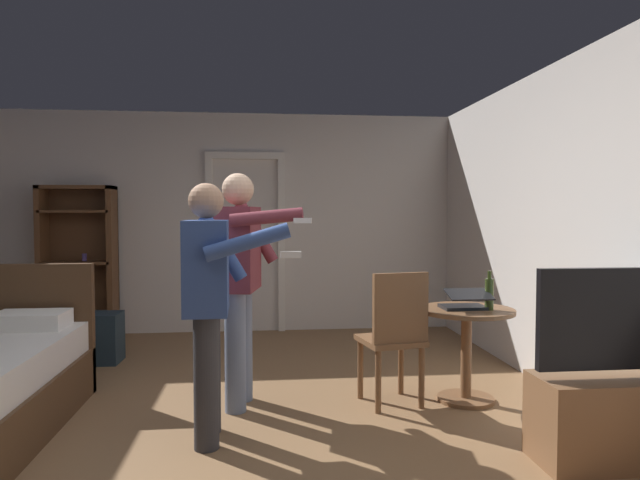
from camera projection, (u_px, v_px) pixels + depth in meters
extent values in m
plane|color=olive|center=(205.00, 447.00, 3.42)|extent=(7.46, 7.46, 0.00)
cube|color=silver|center=(231.00, 223.00, 6.79)|extent=(5.52, 0.12, 2.59)
cube|color=silver|center=(629.00, 231.00, 3.65)|extent=(0.12, 7.02, 2.59)
cube|color=white|center=(209.00, 246.00, 6.70)|extent=(0.08, 0.08, 2.05)
cube|color=white|center=(282.00, 246.00, 6.79)|extent=(0.08, 0.08, 2.05)
cube|color=white|center=(245.00, 156.00, 6.69)|extent=(0.93, 0.08, 0.08)
cube|color=#4C331E|center=(5.00, 330.00, 4.38)|extent=(1.33, 0.08, 1.02)
cube|color=white|center=(31.00, 320.00, 4.15)|extent=(0.50, 0.34, 0.12)
cube|color=brown|center=(43.00, 263.00, 6.33)|extent=(0.06, 0.32, 1.72)
cube|color=brown|center=(113.00, 262.00, 6.41)|extent=(0.06, 0.32, 1.72)
cube|color=brown|center=(77.00, 187.00, 6.33)|extent=(0.81, 0.32, 0.04)
cube|color=brown|center=(82.00, 261.00, 6.52)|extent=(0.81, 0.02, 1.72)
cube|color=brown|center=(79.00, 313.00, 6.40)|extent=(0.75, 0.32, 0.03)
cylinder|color=olive|center=(65.00, 306.00, 6.38)|extent=(0.08, 0.08, 0.13)
cube|color=brown|center=(78.00, 262.00, 6.37)|extent=(0.75, 0.32, 0.03)
cylinder|color=#51418C|center=(84.00, 257.00, 6.38)|extent=(0.05, 0.05, 0.08)
cube|color=brown|center=(77.00, 211.00, 6.35)|extent=(0.75, 0.32, 0.03)
cube|color=brown|center=(617.00, 419.00, 3.21)|extent=(0.92, 0.40, 0.49)
cube|color=black|center=(621.00, 318.00, 3.16)|extent=(0.98, 0.05, 0.57)
cube|color=#1D70AB|center=(618.00, 317.00, 3.19)|extent=(0.92, 0.01, 0.51)
cylinder|color=brown|center=(466.00, 357.00, 4.26)|extent=(0.08, 0.08, 0.67)
cylinder|color=brown|center=(466.00, 399.00, 4.27)|extent=(0.42, 0.42, 0.03)
cylinder|color=brown|center=(467.00, 310.00, 4.24)|extent=(0.70, 0.70, 0.03)
cube|color=black|center=(463.00, 307.00, 4.24)|extent=(0.32, 0.22, 0.02)
cube|color=black|center=(469.00, 294.00, 4.11)|extent=(0.32, 0.20, 0.07)
cube|color=#2B4963|center=(469.00, 294.00, 4.12)|extent=(0.29, 0.17, 0.05)
cylinder|color=#39471C|center=(489.00, 294.00, 4.17)|extent=(0.06, 0.06, 0.23)
cylinder|color=#39471C|center=(490.00, 275.00, 4.16)|extent=(0.03, 0.03, 0.06)
cylinder|color=brown|center=(401.00, 365.00, 4.42)|extent=(0.04, 0.04, 0.45)
cylinder|color=brown|center=(360.00, 369.00, 4.32)|extent=(0.04, 0.04, 0.45)
cylinder|color=brown|center=(422.00, 377.00, 4.10)|extent=(0.04, 0.04, 0.45)
cylinder|color=brown|center=(378.00, 382.00, 4.00)|extent=(0.04, 0.04, 0.45)
cube|color=brown|center=(390.00, 340.00, 4.20)|extent=(0.50, 0.50, 0.04)
cube|color=brown|center=(401.00, 308.00, 4.02)|extent=(0.42, 0.12, 0.50)
cylinder|color=#333338|center=(209.00, 370.00, 3.65)|extent=(0.15, 0.15, 0.80)
cylinder|color=#333338|center=(206.00, 383.00, 3.39)|extent=(0.15, 0.15, 0.80)
cube|color=#334C8C|center=(207.00, 266.00, 3.49)|extent=(0.27, 0.48, 0.57)
sphere|color=tan|center=(206.00, 201.00, 3.47)|extent=(0.22, 0.22, 0.22)
cylinder|color=#334C8C|center=(223.00, 247.00, 3.76)|extent=(0.32, 0.10, 0.46)
cylinder|color=#334C8C|center=(247.00, 242.00, 3.25)|extent=(0.50, 0.10, 0.23)
cube|color=white|center=(291.00, 255.00, 3.26)|extent=(0.12, 0.04, 0.04)
cylinder|color=slate|center=(242.00, 344.00, 4.27)|extent=(0.15, 0.15, 0.85)
cylinder|color=slate|center=(235.00, 352.00, 4.02)|extent=(0.15, 0.15, 0.85)
cube|color=brown|center=(238.00, 249.00, 4.11)|extent=(0.33, 0.49, 0.60)
sphere|color=#D8AD8C|center=(238.00, 189.00, 4.09)|extent=(0.23, 0.23, 0.23)
cylinder|color=brown|center=(257.00, 232.00, 4.35)|extent=(0.34, 0.15, 0.49)
cylinder|color=brown|center=(267.00, 217.00, 3.84)|extent=(0.51, 0.17, 0.13)
cube|color=white|center=(303.00, 221.00, 3.80)|extent=(0.12, 0.06, 0.04)
cube|color=#1E2D38|center=(95.00, 338.00, 5.36)|extent=(0.48, 0.34, 0.47)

